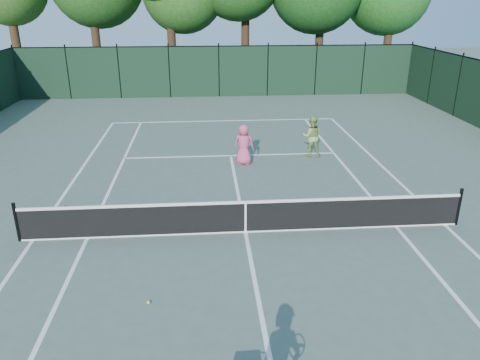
{
  "coord_description": "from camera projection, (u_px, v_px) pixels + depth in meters",
  "views": [
    {
      "loc": [
        -1.02,
        -10.98,
        5.85
      ],
      "look_at": [
        -0.06,
        1.0,
        1.1
      ],
      "focal_mm": 35.0,
      "sensor_mm": 36.0,
      "label": 1
    }
  ],
  "objects": [
    {
      "name": "ground",
      "position": [
        245.0,
        232.0,
        12.4
      ],
      "size": [
        90.0,
        90.0,
        0.0
      ],
      "primitive_type": "plane",
      "color": "#4D5D51",
      "rests_on": "ground"
    },
    {
      "name": "sideline_doubles_left",
      "position": [
        33.0,
        240.0,
        12.0
      ],
      "size": [
        0.1,
        23.77,
        0.01
      ],
      "primitive_type": "cube",
      "color": "white",
      "rests_on": "ground"
    },
    {
      "name": "sideline_doubles_right",
      "position": [
        444.0,
        225.0,
        12.81
      ],
      "size": [
        0.1,
        23.77,
        0.01
      ],
      "primitive_type": "cube",
      "color": "white",
      "rests_on": "ground"
    },
    {
      "name": "sideline_singles_left",
      "position": [
        87.0,
        238.0,
        12.1
      ],
      "size": [
        0.1,
        23.77,
        0.01
      ],
      "primitive_type": "cube",
      "color": "white",
      "rests_on": "ground"
    },
    {
      "name": "sideline_singles_right",
      "position": [
        396.0,
        226.0,
        12.71
      ],
      "size": [
        0.1,
        23.77,
        0.01
      ],
      "primitive_type": "cube",
      "color": "white",
      "rests_on": "ground"
    },
    {
      "name": "baseline_far",
      "position": [
        224.0,
        121.0,
        23.42
      ],
      "size": [
        10.97,
        0.1,
        0.01
      ],
      "primitive_type": "cube",
      "color": "white",
      "rests_on": "ground"
    },
    {
      "name": "service_line_far",
      "position": [
        231.0,
        156.0,
        18.33
      ],
      "size": [
        8.23,
        0.1,
        0.01
      ],
      "primitive_type": "cube",
      "color": "white",
      "rests_on": "ground"
    },
    {
      "name": "center_service_line",
      "position": [
        245.0,
        232.0,
        12.4
      ],
      "size": [
        0.1,
        12.8,
        0.01
      ],
      "primitive_type": "cube",
      "color": "white",
      "rests_on": "ground"
    },
    {
      "name": "tennis_net",
      "position": [
        245.0,
        216.0,
        12.23
      ],
      "size": [
        11.69,
        0.09,
        1.06
      ],
      "color": "black",
      "rests_on": "ground"
    },
    {
      "name": "fence_far",
      "position": [
        219.0,
        72.0,
        28.54
      ],
      "size": [
        24.0,
        0.05,
        3.0
      ],
      "primitive_type": "cube",
      "color": "black",
      "rests_on": "ground"
    },
    {
      "name": "player_pink",
      "position": [
        244.0,
        144.0,
        17.17
      ],
      "size": [
        0.82,
        0.62,
        1.51
      ],
      "rotation": [
        0.0,
        0.0,
        2.93
      ],
      "color": "#D14971",
      "rests_on": "ground"
    },
    {
      "name": "player_green",
      "position": [
        312.0,
        136.0,
        18.02
      ],
      "size": [
        0.84,
        0.69,
        1.58
      ],
      "rotation": [
        0.0,
        0.0,
        3.02
      ],
      "color": "#8BA954",
      "rests_on": "ground"
    },
    {
      "name": "loose_ball_midcourt",
      "position": [
        148.0,
        302.0,
        9.51
      ],
      "size": [
        0.07,
        0.07,
        0.07
      ],
      "primitive_type": "sphere",
      "color": "#CFEF31",
      "rests_on": "ground"
    }
  ]
}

